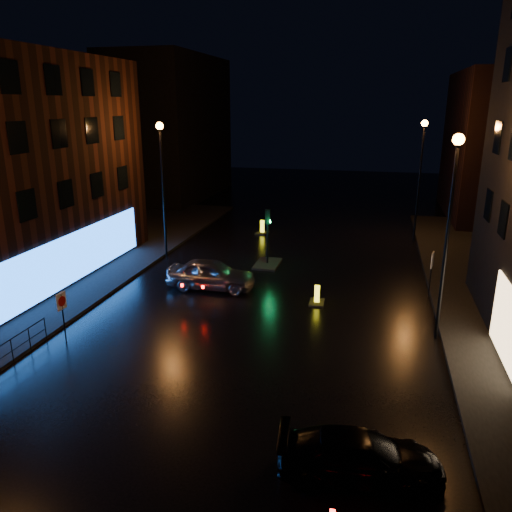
# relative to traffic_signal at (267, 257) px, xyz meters

# --- Properties ---
(ground) EXTENTS (120.00, 120.00, 0.00)m
(ground) POSITION_rel_traffic_signal_xyz_m (1.20, -14.00, -0.50)
(ground) COLOR black
(ground) RESTS_ON ground
(pavement_left) EXTENTS (12.00, 44.00, 0.15)m
(pavement_left) POSITION_rel_traffic_signal_xyz_m (-12.80, -6.00, -0.43)
(pavement_left) COLOR black
(pavement_left) RESTS_ON ground
(building_far_left) EXTENTS (8.00, 16.00, 14.00)m
(building_far_left) POSITION_rel_traffic_signal_xyz_m (-14.80, 21.00, 6.50)
(building_far_left) COLOR black
(building_far_left) RESTS_ON ground
(building_far_right) EXTENTS (8.00, 14.00, 12.00)m
(building_far_right) POSITION_rel_traffic_signal_xyz_m (16.20, 18.00, 5.50)
(building_far_right) COLOR black
(building_far_right) RESTS_ON ground
(street_lamp_lfar) EXTENTS (0.44, 0.44, 8.37)m
(street_lamp_lfar) POSITION_rel_traffic_signal_xyz_m (-6.60, -0.00, 5.06)
(street_lamp_lfar) COLOR black
(street_lamp_lfar) RESTS_ON ground
(street_lamp_rnear) EXTENTS (0.44, 0.44, 8.37)m
(street_lamp_rnear) POSITION_rel_traffic_signal_xyz_m (9.00, -8.00, 5.06)
(street_lamp_rnear) COLOR black
(street_lamp_rnear) RESTS_ON ground
(street_lamp_rfar) EXTENTS (0.44, 0.44, 8.37)m
(street_lamp_rfar) POSITION_rel_traffic_signal_xyz_m (9.00, 8.00, 5.06)
(street_lamp_rfar) COLOR black
(street_lamp_rfar) RESTS_ON ground
(traffic_signal) EXTENTS (1.40, 2.40, 3.45)m
(traffic_signal) POSITION_rel_traffic_signal_xyz_m (0.00, 0.00, 0.00)
(traffic_signal) COLOR black
(traffic_signal) RESTS_ON ground
(silver_hatchback) EXTENTS (4.70, 2.01, 1.58)m
(silver_hatchback) POSITION_rel_traffic_signal_xyz_m (-2.04, -4.62, 0.29)
(silver_hatchback) COLOR #AFB1B7
(silver_hatchback) RESTS_ON ground
(dark_sedan) EXTENTS (4.49, 2.24, 1.25)m
(dark_sedan) POSITION_rel_traffic_signal_xyz_m (6.23, -17.08, 0.12)
(dark_sedan) COLOR black
(dark_sedan) RESTS_ON ground
(bollard_near) EXTENTS (0.75, 1.10, 0.94)m
(bollard_near) POSITION_rel_traffic_signal_xyz_m (3.68, -5.42, -0.30)
(bollard_near) COLOR black
(bollard_near) RESTS_ON ground
(bollard_far) EXTENTS (0.93, 1.25, 1.01)m
(bollard_far) POSITION_rel_traffic_signal_xyz_m (-2.02, 7.40, -0.28)
(bollard_far) COLOR black
(bollard_far) RESTS_ON ground
(road_sign_left) EXTENTS (0.11, 0.53, 2.17)m
(road_sign_left) POSITION_rel_traffic_signal_xyz_m (-5.88, -11.99, 1.12)
(road_sign_left) COLOR black
(road_sign_left) RESTS_ON ground
(road_sign_right) EXTENTS (0.19, 0.57, 2.37)m
(road_sign_right) POSITION_rel_traffic_signal_xyz_m (9.10, -3.24, 1.27)
(road_sign_right) COLOR black
(road_sign_right) RESTS_ON ground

